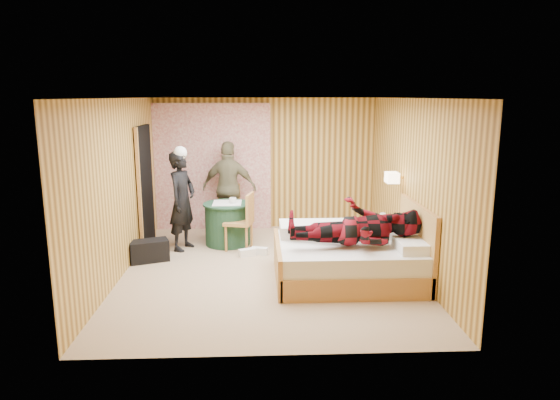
{
  "coord_description": "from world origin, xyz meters",
  "views": [
    {
      "loc": [
        -0.14,
        -7.04,
        2.53
      ],
      "look_at": [
        0.18,
        0.03,
        1.05
      ],
      "focal_mm": 32.0,
      "sensor_mm": 36.0,
      "label": 1
    }
  ],
  "objects_px": {
    "duffel_bag": "(149,251)",
    "round_table": "(228,223)",
    "bed": "(349,258)",
    "woman_standing": "(182,201)",
    "chair_near": "(244,217)",
    "man_at_table": "(229,188)",
    "nightstand": "(384,237)",
    "wall_lamp": "(392,178)",
    "chair_far": "(229,206)",
    "man_on_bed": "(356,216)"
  },
  "relations": [
    {
      "from": "chair_far",
      "to": "man_on_bed",
      "type": "xyz_separation_m",
      "value": [
        1.83,
        -2.67,
        0.43
      ]
    },
    {
      "from": "woman_standing",
      "to": "chair_far",
      "type": "bearing_deg",
      "value": -15.96
    },
    {
      "from": "duffel_bag",
      "to": "round_table",
      "type": "bearing_deg",
      "value": 15.77
    },
    {
      "from": "wall_lamp",
      "to": "man_at_table",
      "type": "distance_m",
      "value": 3.08
    },
    {
      "from": "round_table",
      "to": "man_at_table",
      "type": "bearing_deg",
      "value": 90.0
    },
    {
      "from": "duffel_bag",
      "to": "man_at_table",
      "type": "relative_size",
      "value": 0.34
    },
    {
      "from": "round_table",
      "to": "man_at_table",
      "type": "height_order",
      "value": "man_at_table"
    },
    {
      "from": "round_table",
      "to": "chair_far",
      "type": "distance_m",
      "value": 0.68
    },
    {
      "from": "chair_far",
      "to": "duffel_bag",
      "type": "height_order",
      "value": "chair_far"
    },
    {
      "from": "chair_far",
      "to": "man_at_table",
      "type": "relative_size",
      "value": 0.54
    },
    {
      "from": "chair_far",
      "to": "bed",
      "type": "bearing_deg",
      "value": -57.71
    },
    {
      "from": "nightstand",
      "to": "round_table",
      "type": "height_order",
      "value": "round_table"
    },
    {
      "from": "bed",
      "to": "woman_standing",
      "type": "relative_size",
      "value": 1.21
    },
    {
      "from": "chair_near",
      "to": "duffel_bag",
      "type": "distance_m",
      "value": 1.61
    },
    {
      "from": "nightstand",
      "to": "duffel_bag",
      "type": "distance_m",
      "value": 3.74
    },
    {
      "from": "nightstand",
      "to": "man_at_table",
      "type": "xyz_separation_m",
      "value": [
        -2.55,
        1.42,
        0.57
      ]
    },
    {
      "from": "bed",
      "to": "chair_near",
      "type": "relative_size",
      "value": 2.08
    },
    {
      "from": "bed",
      "to": "man_at_table",
      "type": "distance_m",
      "value": 3.11
    },
    {
      "from": "bed",
      "to": "chair_near",
      "type": "bearing_deg",
      "value": 136.14
    },
    {
      "from": "chair_near",
      "to": "man_at_table",
      "type": "relative_size",
      "value": 0.56
    },
    {
      "from": "chair_near",
      "to": "man_on_bed",
      "type": "xyz_separation_m",
      "value": [
        1.54,
        -1.68,
        0.41
      ]
    },
    {
      "from": "nightstand",
      "to": "woman_standing",
      "type": "height_order",
      "value": "woman_standing"
    },
    {
      "from": "wall_lamp",
      "to": "bed",
      "type": "height_order",
      "value": "wall_lamp"
    },
    {
      "from": "duffel_bag",
      "to": "woman_standing",
      "type": "distance_m",
      "value": 1.01
    },
    {
      "from": "wall_lamp",
      "to": "round_table",
      "type": "xyz_separation_m",
      "value": [
        -2.6,
        0.9,
        -0.93
      ]
    },
    {
      "from": "chair_far",
      "to": "duffel_bag",
      "type": "xyz_separation_m",
      "value": [
        -1.17,
        -1.53,
        -0.37
      ]
    },
    {
      "from": "wall_lamp",
      "to": "chair_far",
      "type": "bearing_deg",
      "value": 149.03
    },
    {
      "from": "bed",
      "to": "chair_far",
      "type": "height_order",
      "value": "bed"
    },
    {
      "from": "man_on_bed",
      "to": "chair_far",
      "type": "bearing_deg",
      "value": 124.41
    },
    {
      "from": "round_table",
      "to": "chair_near",
      "type": "bearing_deg",
      "value": -48.85
    },
    {
      "from": "chair_near",
      "to": "woman_standing",
      "type": "xyz_separation_m",
      "value": [
        -1.01,
        0.08,
        0.27
      ]
    },
    {
      "from": "chair_near",
      "to": "man_at_table",
      "type": "xyz_separation_m",
      "value": [
        -0.29,
        1.02,
        0.31
      ]
    },
    {
      "from": "wall_lamp",
      "to": "man_at_table",
      "type": "height_order",
      "value": "man_at_table"
    },
    {
      "from": "woman_standing",
      "to": "man_at_table",
      "type": "bearing_deg",
      "value": -15.16
    },
    {
      "from": "duffel_bag",
      "to": "wall_lamp",
      "type": "bearing_deg",
      "value": -21.05
    },
    {
      "from": "bed",
      "to": "man_on_bed",
      "type": "relative_size",
      "value": 1.13
    },
    {
      "from": "bed",
      "to": "woman_standing",
      "type": "distance_m",
      "value": 3.0
    },
    {
      "from": "duffel_bag",
      "to": "man_at_table",
      "type": "xyz_separation_m",
      "value": [
        1.18,
        1.56,
        0.7
      ]
    },
    {
      "from": "woman_standing",
      "to": "wall_lamp",
      "type": "bearing_deg",
      "value": -78.69
    },
    {
      "from": "nightstand",
      "to": "man_on_bed",
      "type": "xyz_separation_m",
      "value": [
        -0.73,
        -1.29,
        0.67
      ]
    },
    {
      "from": "nightstand",
      "to": "round_table",
      "type": "bearing_deg",
      "value": 164.25
    },
    {
      "from": "wall_lamp",
      "to": "chair_far",
      "type": "xyz_separation_m",
      "value": [
        -2.6,
        1.56,
        -0.76
      ]
    },
    {
      "from": "chair_near",
      "to": "nightstand",
      "type": "bearing_deg",
      "value": 93.31
    },
    {
      "from": "duffel_bag",
      "to": "chair_far",
      "type": "bearing_deg",
      "value": 31.99
    },
    {
      "from": "duffel_bag",
      "to": "woman_standing",
      "type": "height_order",
      "value": "woman_standing"
    },
    {
      "from": "man_at_table",
      "to": "round_table",
      "type": "bearing_deg",
      "value": 102.06
    },
    {
      "from": "chair_far",
      "to": "man_at_table",
      "type": "distance_m",
      "value": 0.32
    },
    {
      "from": "woman_standing",
      "to": "man_at_table",
      "type": "relative_size",
      "value": 0.96
    },
    {
      "from": "chair_near",
      "to": "round_table",
      "type": "bearing_deg",
      "value": -125.73
    },
    {
      "from": "woman_standing",
      "to": "man_on_bed",
      "type": "xyz_separation_m",
      "value": [
        2.55,
        -1.76,
        0.14
      ]
    }
  ]
}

